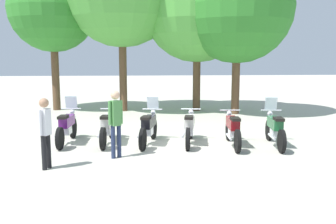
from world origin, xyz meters
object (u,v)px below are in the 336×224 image
motorcycle_1 (108,127)px  person_0 (45,128)px  person_1 (116,119)px  motorcycle_2 (149,127)px  tree_2 (197,7)px  motorcycle_4 (233,129)px  tree_0 (53,8)px  motorcycle_3 (190,127)px  motorcycle_0 (67,126)px  tree_3 (238,7)px  motorcycle_5 (275,128)px

motorcycle_1 → person_0: person_0 is taller
person_1 → motorcycle_2: bearing=118.5°
tree_2 → motorcycle_4: bearing=-90.1°
motorcycle_2 → tree_0: (-4.33, 7.49, 4.30)m
motorcycle_1 → motorcycle_2: 1.24m
motorcycle_2 → motorcycle_4: 2.47m
person_1 → motorcycle_3: bearing=93.3°
motorcycle_0 → person_1: 2.44m
motorcycle_3 → tree_0: 10.32m
person_0 → person_1: (1.55, 0.85, 0.06)m
person_0 → person_1: 1.77m
tree_2 → motorcycle_3: bearing=-100.1°
motorcycle_0 → tree_3: 9.41m
person_0 → tree_0: 10.73m
motorcycle_1 → person_0: bearing=159.1°
person_1 → tree_3: size_ratio=0.24×
motorcycle_3 → motorcycle_4: (1.22, -0.36, 0.00)m
motorcycle_3 → tree_0: tree_0 is taller
tree_0 → motorcycle_2: bearing=-60.0°
motorcycle_3 → person_0: size_ratio=1.31×
motorcycle_4 → tree_0: tree_0 is taller
motorcycle_2 → motorcycle_4: motorcycle_2 is taller
person_0 → tree_2: bearing=-95.1°
person_1 → tree_0: size_ratio=0.25×
motorcycle_2 → motorcycle_3: bearing=-79.5°
tree_2 → motorcycle_5: bearing=-80.6°
tree_3 → motorcycle_2: bearing=-125.7°
motorcycle_3 → tree_0: (-5.55, 7.55, 4.32)m
person_1 → motorcycle_0: bearing=-169.6°
motorcycle_5 → person_0: (-6.08, -1.84, 0.45)m
motorcycle_1 → motorcycle_4: (3.67, -0.58, 0.00)m
motorcycle_3 → tree_3: tree_3 is taller
motorcycle_1 → motorcycle_4: 3.71m
tree_3 → tree_2: bearing=143.6°
person_1 → tree_3: bearing=114.2°
motorcycle_4 → tree_3: tree_3 is taller
motorcycle_0 → tree_2: bearing=-33.5°
person_1 → tree_3: tree_3 is taller
motorcycle_0 → motorcycle_2: 2.47m
motorcycle_2 → tree_3: tree_3 is taller
motorcycle_3 → tree_0: bearing=47.1°
motorcycle_3 → tree_3: bearing=-15.7°
motorcycle_5 → tree_3: 7.45m
motorcycle_4 → tree_2: bearing=4.2°
motorcycle_5 → motorcycle_4: bearing=92.7°
motorcycle_2 → person_0: 3.40m
motorcycle_2 → tree_3: bearing=-22.5°
motorcycle_0 → motorcycle_2: same height
motorcycle_3 → person_1: (-2.09, -1.43, 0.53)m
motorcycle_0 → tree_0: tree_0 is taller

